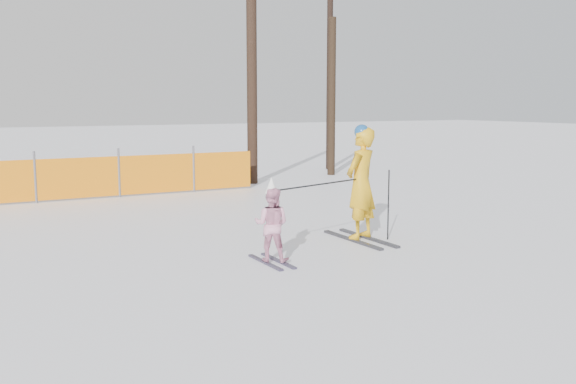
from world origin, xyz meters
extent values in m
plane|color=white|center=(0.00, 0.00, 0.00)|extent=(120.00, 120.00, 0.00)
cube|color=black|center=(1.45, 0.84, 0.02)|extent=(0.09, 1.72, 0.04)
cube|color=black|center=(1.79, 0.84, 0.02)|extent=(0.09, 1.72, 0.04)
imported|color=#EBAA13|center=(1.62, 0.84, 1.01)|extent=(0.84, 0.72, 1.93)
sphere|color=#194D8B|center=(1.62, 0.84, 1.90)|extent=(0.25, 0.25, 0.25)
cube|color=black|center=(-0.58, 0.15, 0.01)|extent=(0.09, 1.05, 0.03)
cube|color=black|center=(-0.36, 0.15, 0.01)|extent=(0.09, 1.05, 0.03)
imported|color=pink|center=(-0.47, 0.15, 0.59)|extent=(0.68, 0.67, 1.11)
cone|color=white|center=(-0.47, 0.15, 1.18)|extent=(0.19, 0.19, 0.24)
cylinder|color=black|center=(2.07, 0.64, 0.62)|extent=(0.02, 0.02, 1.23)
cylinder|color=black|center=(0.58, 0.49, 1.09)|extent=(1.87, 0.64, 0.02)
cylinder|color=#595960|center=(-2.81, 8.01, 0.62)|extent=(0.06, 0.06, 1.25)
cylinder|color=#595960|center=(-0.81, 8.01, 0.62)|extent=(0.06, 0.06, 1.25)
cylinder|color=#595960|center=(1.19, 8.01, 0.62)|extent=(0.06, 0.06, 1.25)
cylinder|color=black|center=(3.40, 8.97, 3.52)|extent=(0.30, 0.30, 7.03)
cylinder|color=black|center=(7.62, 11.42, 2.99)|extent=(0.21, 0.21, 5.99)
cylinder|color=black|center=(6.69, 9.79, 2.57)|extent=(0.25, 0.25, 5.14)
camera|label=1|loc=(-4.75, -8.25, 2.39)|focal=40.00mm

